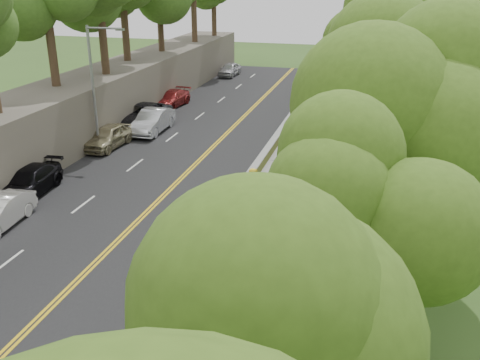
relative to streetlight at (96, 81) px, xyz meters
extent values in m
plane|color=#33511E|center=(10.46, -14.00, -4.64)|extent=(140.00, 140.00, 0.00)
cube|color=black|center=(5.06, 1.00, -4.62)|extent=(11.20, 66.00, 0.04)
cube|color=gray|center=(13.01, 1.00, -4.61)|extent=(4.20, 66.00, 0.05)
cube|color=#D7EE39|center=(10.71, 1.00, -4.34)|extent=(0.42, 66.00, 0.60)
cube|color=#595147|center=(-3.04, 1.00, -2.64)|extent=(5.00, 66.00, 4.00)
cube|color=slate|center=(15.11, 1.00, -3.64)|extent=(0.04, 66.00, 2.00)
cylinder|color=gray|center=(-0.24, 0.00, -0.64)|extent=(0.18, 0.18, 8.00)
cylinder|color=gray|center=(0.87, 0.00, 3.21)|extent=(2.30, 0.13, 0.13)
cube|color=gray|center=(1.95, 0.00, 3.16)|extent=(0.50, 0.22, 0.14)
cylinder|color=gray|center=(11.51, -17.00, -3.04)|extent=(0.09, 0.09, 3.10)
cube|color=white|center=(11.51, -17.03, -2.04)|extent=(0.62, 0.04, 0.62)
cube|color=white|center=(11.51, -17.03, -2.74)|extent=(0.56, 0.04, 0.50)
cylinder|color=#CF6120|center=(14.76, 11.08, -4.13)|extent=(0.56, 0.56, 0.92)
cube|color=gray|center=(13.66, -15.00, -4.18)|extent=(1.30, 1.01, 0.83)
imported|color=black|center=(-0.14, -7.58, -3.89)|extent=(2.43, 5.05, 1.42)
imported|color=tan|center=(0.08, 0.71, -3.84)|extent=(2.00, 4.52, 1.51)
imported|color=silver|center=(1.46, 4.83, -3.78)|extent=(1.84, 5.01, 1.64)
imported|color=black|center=(0.04, 6.21, -3.79)|extent=(3.12, 5.99, 1.61)
imported|color=maroon|center=(-0.14, 12.41, -3.92)|extent=(2.37, 4.83, 1.35)
imported|color=#B3B2B7|center=(0.81, 27.26, -3.89)|extent=(1.87, 4.25, 1.42)
imported|color=yellow|center=(11.49, -5.38, -3.70)|extent=(0.69, 0.95, 1.79)
imported|color=silver|center=(11.91, -10.25, -3.82)|extent=(0.41, 0.59, 1.53)
imported|color=black|center=(11.91, -6.82, -3.70)|extent=(0.97, 1.06, 1.78)
imported|color=#915D3E|center=(11.21, -8.45, -3.69)|extent=(0.81, 1.24, 1.81)
imported|color=black|center=(13.87, 13.14, -3.78)|extent=(0.98, 0.49, 1.61)
camera|label=1|loc=(17.38, -29.80, 6.57)|focal=40.00mm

